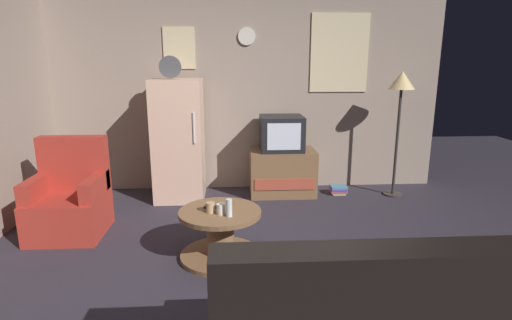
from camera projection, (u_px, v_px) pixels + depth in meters
ground_plane at (256, 275)px, 3.32m from camera, size 12.00×12.00×0.00m
wall_with_art at (246, 91)px, 5.38m from camera, size 5.20×0.12×2.63m
fridge at (179, 140)px, 5.02m from camera, size 0.60×0.62×1.77m
tv_stand at (282, 172)px, 5.29m from camera, size 0.84×0.53×0.59m
crt_tv at (282, 133)px, 5.16m from camera, size 0.54×0.51×0.44m
standing_lamp at (401, 90)px, 4.99m from camera, size 0.32×0.32×1.59m
coffee_table at (220, 234)px, 3.56m from camera, size 0.72×0.72×0.44m
wine_glass at (229, 208)px, 3.36m from camera, size 0.05×0.05×0.15m
mug_ceramic_white at (221, 209)px, 3.42m from camera, size 0.08×0.08×0.09m
mug_ceramic_tan at (210, 207)px, 3.46m from camera, size 0.08×0.08×0.09m
remote_control at (213, 207)px, 3.56m from camera, size 0.16×0.07×0.02m
armchair at (70, 201)px, 4.08m from camera, size 0.68×0.68×0.96m
book_stack at (338, 190)px, 5.32m from camera, size 0.21×0.16×0.12m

